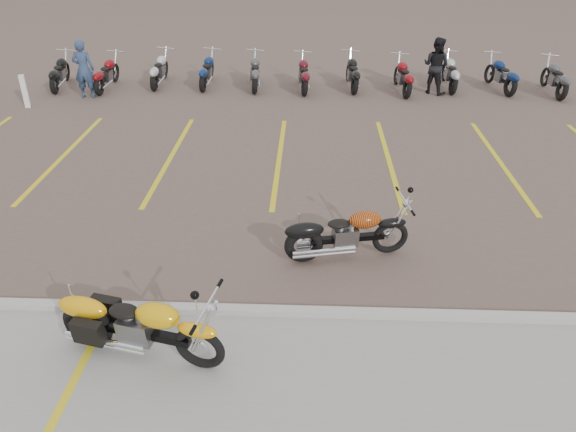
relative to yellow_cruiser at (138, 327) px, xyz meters
name	(u,v)px	position (x,y,z in m)	size (l,w,h in m)	color
ground	(267,245)	(1.53, 2.94, -0.50)	(100.00, 100.00, 0.00)	brown
curb	(258,311)	(1.53, 0.94, -0.44)	(60.00, 0.18, 0.12)	#ADAAA3
parking_stripes	(279,159)	(1.53, 6.94, -0.49)	(38.00, 5.50, 0.01)	gold
yellow_cruiser	(138,327)	(0.00, 0.00, 0.00)	(2.39, 0.72, 1.00)	black
flame_cruiser	(344,235)	(2.91, 2.59, -0.04)	(2.21, 0.59, 0.92)	black
person_a	(84,69)	(-4.94, 11.70, 0.42)	(0.67, 0.44, 1.83)	navy
person_b	(436,66)	(6.33, 12.65, 0.41)	(0.88, 0.69, 1.81)	black
bollard	(25,91)	(-6.45, 10.63, 0.00)	(0.15, 0.15, 1.00)	white
bg_bike_row	(302,72)	(1.98, 12.97, 0.05)	(17.28, 2.04, 1.10)	black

